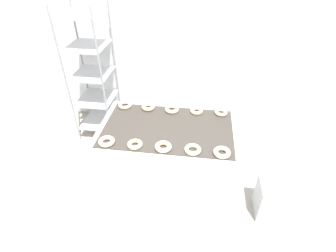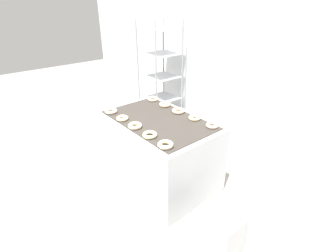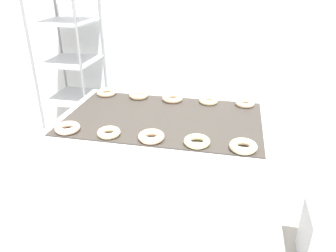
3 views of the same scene
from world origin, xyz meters
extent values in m
plane|color=#9E998E|center=(0.00, 0.00, 0.00)|extent=(14.00, 14.00, 0.00)
cube|color=silver|center=(0.00, 2.12, 1.40)|extent=(8.00, 0.05, 2.80)
cube|color=#B7BABF|center=(0.00, 0.70, 0.42)|extent=(1.40, 0.90, 0.85)
cube|color=#38332D|center=(0.00, 0.70, 0.85)|extent=(1.29, 0.79, 0.01)
cube|color=#262628|center=(0.39, 0.29, 0.59)|extent=(0.12, 0.07, 0.10)
cylinder|color=gray|center=(-1.39, 1.39, 0.91)|extent=(0.02, 0.02, 1.83)
cylinder|color=gray|center=(-0.91, 1.39, 0.91)|extent=(0.02, 0.02, 1.83)
cylinder|color=gray|center=(-1.39, 1.93, 0.91)|extent=(0.02, 0.02, 1.83)
cylinder|color=gray|center=(-0.91, 1.93, 0.91)|extent=(0.02, 0.02, 1.83)
cube|color=#B7BABF|center=(-1.15, 1.66, 0.18)|extent=(0.48, 0.54, 0.01)
cube|color=#B7BABF|center=(-1.15, 1.66, 0.56)|extent=(0.48, 0.54, 0.01)
cube|color=#B7BABF|center=(-1.15, 1.66, 0.93)|extent=(0.48, 0.54, 0.01)
cube|color=#B7BABF|center=(-1.15, 1.66, 1.31)|extent=(0.48, 0.54, 0.01)
cube|color=#B7BABF|center=(-1.15, 1.66, 1.68)|extent=(0.48, 0.54, 0.01)
cube|color=#B7BABF|center=(1.17, 0.47, 0.20)|extent=(0.39, 0.31, 0.41)
torus|color=beige|center=(-0.53, 0.38, 0.88)|extent=(0.15, 0.15, 0.04)
torus|color=beige|center=(-0.26, 0.38, 0.87)|extent=(0.14, 0.14, 0.04)
torus|color=beige|center=(0.00, 0.38, 0.88)|extent=(0.15, 0.15, 0.04)
torus|color=beige|center=(0.27, 0.38, 0.87)|extent=(0.15, 0.15, 0.04)
torus|color=beige|center=(0.53, 0.37, 0.88)|extent=(0.16, 0.16, 0.04)
torus|color=beige|center=(-0.54, 1.03, 0.87)|extent=(0.15, 0.15, 0.04)
torus|color=beige|center=(-0.27, 1.02, 0.88)|extent=(0.15, 0.15, 0.04)
torus|color=beige|center=(0.00, 1.02, 0.88)|extent=(0.16, 0.16, 0.04)
torus|color=beige|center=(0.27, 1.02, 0.87)|extent=(0.14, 0.14, 0.04)
torus|color=beige|center=(0.54, 1.03, 0.87)|extent=(0.14, 0.14, 0.04)
camera|label=1|loc=(0.29, -1.41, 2.43)|focal=28.00mm
camera|label=2|loc=(2.18, -1.01, 2.15)|focal=28.00mm
camera|label=3|loc=(0.44, -1.26, 1.77)|focal=35.00mm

